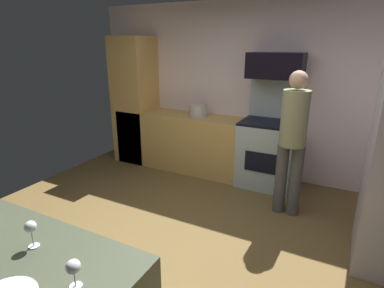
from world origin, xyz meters
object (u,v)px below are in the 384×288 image
at_px(microwave, 276,66).
at_px(wine_glass_far, 73,268).
at_px(oven_range, 267,151).
at_px(person_cook, 292,138).
at_px(wine_glass_mid, 31,228).
at_px(stock_pot, 198,110).

xyz_separation_m(microwave, wine_glass_far, (-0.05, -3.52, -0.70)).
distance_m(oven_range, wine_glass_far, 3.47).
bearing_deg(person_cook, oven_range, 121.92).
bearing_deg(person_cook, wine_glass_mid, -109.54).
bearing_deg(oven_range, wine_glass_mid, -98.51).
xyz_separation_m(oven_range, wine_glass_mid, (-0.50, -3.33, 0.50)).
height_order(microwave, wine_glass_mid, microwave).
distance_m(oven_range, wine_glass_mid, 3.40).
distance_m(person_cook, wine_glass_far, 2.78).
bearing_deg(microwave, person_cook, -60.96).
bearing_deg(oven_range, person_cook, -58.08).
height_order(wine_glass_mid, wine_glass_far, wine_glass_mid).
xyz_separation_m(oven_range, stock_pot, (-1.12, 0.01, 0.48)).
relative_size(microwave, wine_glass_far, 4.97).
bearing_deg(person_cook, wine_glass_far, -100.13).
relative_size(oven_range, stock_pot, 5.31).
xyz_separation_m(oven_range, wine_glass_far, (-0.05, -3.44, 0.49)).
relative_size(oven_range, wine_glass_mid, 9.38).
distance_m(microwave, stock_pot, 1.33).
height_order(wine_glass_mid, stock_pot, stock_pot).
distance_m(person_cook, wine_glass_mid, 2.79).
relative_size(microwave, stock_pot, 2.57).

